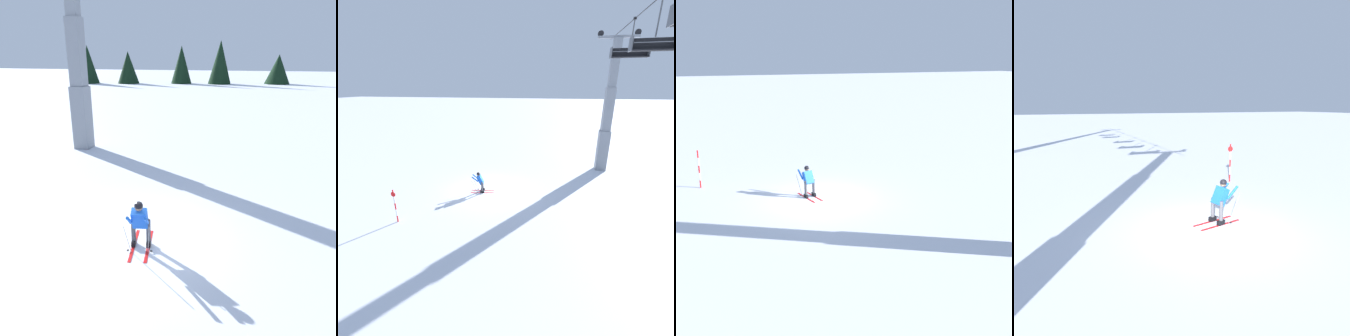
# 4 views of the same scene
# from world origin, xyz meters

# --- Properties ---
(ground_plane) EXTENTS (260.00, 260.00, 0.00)m
(ground_plane) POSITION_xyz_m (0.00, 0.00, 0.00)
(ground_plane) COLOR white
(skier_carving_main) EXTENTS (0.90, 1.73, 1.61)m
(skier_carving_main) POSITION_xyz_m (0.43, -0.48, 0.85)
(skier_carving_main) COLOR red
(skier_carving_main) RESTS_ON ground_plane
(trail_marker_pole) EXTENTS (0.07, 0.28, 1.96)m
(trail_marker_pole) POSITION_xyz_m (5.14, -3.84, 1.06)
(trail_marker_pole) COLOR red
(trail_marker_pole) RESTS_ON ground_plane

